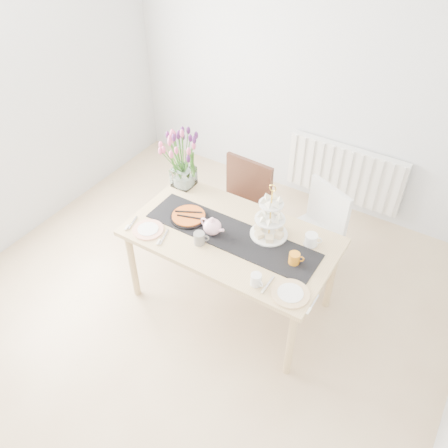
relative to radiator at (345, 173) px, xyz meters
The scene contains 16 objects.
room_shell 2.40m from the radiator, 102.86° to the right, with size 4.50×4.50×4.50m.
radiator is the anchor object (origin of this frame).
dining_table 1.73m from the radiator, 100.74° to the right, with size 1.60×0.90×0.75m.
chair_brown 1.23m from the radiator, 118.24° to the right, with size 0.49×0.49×0.94m.
chair_white 1.00m from the radiator, 83.51° to the right, with size 0.58×0.58×0.89m.
table_runner 1.74m from the radiator, 100.74° to the right, with size 1.40×0.35×0.01m, color black.
tulip_vase 1.80m from the radiator, 126.87° to the right, with size 0.63×0.63×0.54m.
cake_stand 1.59m from the radiator, 92.85° to the right, with size 0.29×0.29×0.43m.
teapot 1.84m from the radiator, 104.55° to the right, with size 0.23×0.18×0.15m, color white, non-canonical shape.
cream_jug 1.52m from the radiator, 80.74° to the right, with size 0.10×0.10×0.10m, color white.
tart_tin 1.87m from the radiator, 112.79° to the right, with size 0.30×0.30×0.04m.
mug_grey 1.98m from the radiator, 104.19° to the right, with size 0.08×0.08×0.10m, color slate.
mug_white 2.06m from the radiator, 87.65° to the right, with size 0.08×0.08×0.09m, color silver.
mug_orange 1.75m from the radiator, 82.74° to the right, with size 0.08×0.08×0.10m, color orange.
plate_left 2.20m from the radiator, 114.41° to the right, with size 0.24×0.24×0.01m, color white.
plate_right 2.03m from the radiator, 80.67° to the right, with size 0.26×0.26×0.01m, color silver.
Camera 1 is at (1.56, -1.81, 3.21)m, focal length 38.00 mm.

